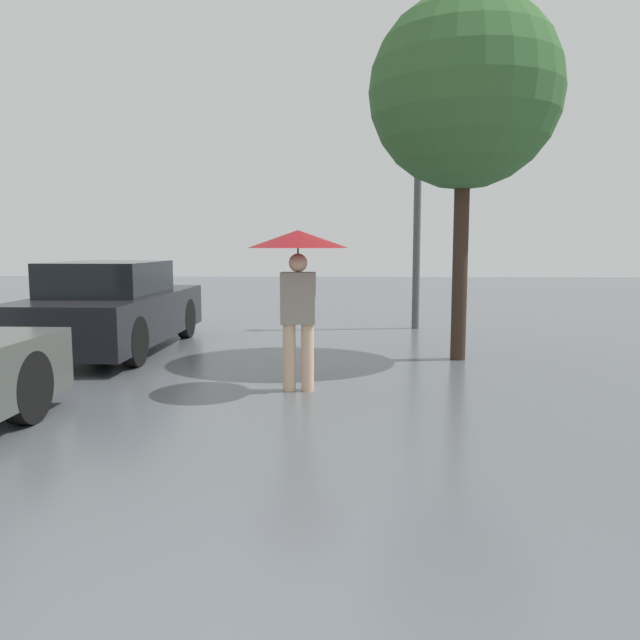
{
  "coord_description": "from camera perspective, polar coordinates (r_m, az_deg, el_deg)",
  "views": [
    {
      "loc": [
        0.47,
        -1.97,
        1.61
      ],
      "look_at": [
        0.15,
        4.82,
        0.79
      ],
      "focal_mm": 35.0,
      "sensor_mm": 36.0,
      "label": 1
    }
  ],
  "objects": [
    {
      "name": "pedestrian",
      "position": [
        6.82,
        -2.02,
        5.52
      ],
      "size": [
        1.1,
        1.1,
        1.78
      ],
      "color": "beige",
      "rests_on": "ground_plane"
    },
    {
      "name": "parked_car_farthest",
      "position": [
        10.06,
        -18.35,
        0.97
      ],
      "size": [
        1.69,
        4.27,
        1.37
      ],
      "color": "black",
      "rests_on": "ground_plane"
    },
    {
      "name": "tree",
      "position": [
        9.18,
        13.09,
        19.56
      ],
      "size": [
        2.6,
        2.6,
        4.97
      ],
      "color": "#38281E",
      "rests_on": "ground_plane"
    },
    {
      "name": "street_lamp",
      "position": [
        12.23,
        8.92,
        12.07
      ],
      "size": [
        0.29,
        0.29,
        4.69
      ],
      "color": "#515456",
      "rests_on": "ground_plane"
    }
  ]
}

